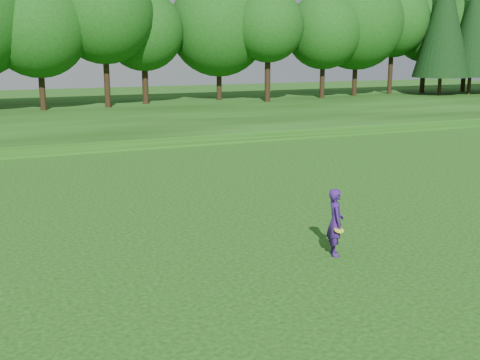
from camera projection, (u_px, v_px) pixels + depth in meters
name	position (u px, v px, depth m)	size (l,w,h in m)	color
ground	(197.00, 292.00, 13.53)	(140.00, 140.00, 0.00)	#163C0B
berm	(43.00, 118.00, 43.93)	(130.00, 30.00, 0.60)	#163C0B
walking_path	(70.00, 152.00, 31.45)	(130.00, 1.60, 0.04)	gray
treeline	(30.00, 10.00, 45.82)	(104.00, 7.00, 15.00)	#104510
woman	(335.00, 222.00, 15.75)	(0.63, 0.78, 1.80)	#36176A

